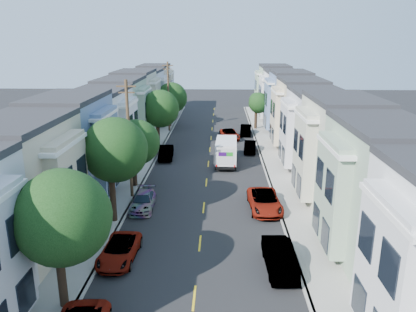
# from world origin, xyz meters

# --- Properties ---
(ground) EXTENTS (160.00, 160.00, 0.00)m
(ground) POSITION_xyz_m (0.00, 0.00, 0.00)
(ground) COLOR black
(ground) RESTS_ON ground
(road_slab) EXTENTS (12.00, 70.00, 0.02)m
(road_slab) POSITION_xyz_m (0.00, 15.00, 0.01)
(road_slab) COLOR black
(road_slab) RESTS_ON ground
(curb_left) EXTENTS (0.30, 70.00, 0.15)m
(curb_left) POSITION_xyz_m (-6.05, 15.00, 0.07)
(curb_left) COLOR gray
(curb_left) RESTS_ON ground
(curb_right) EXTENTS (0.30, 70.00, 0.15)m
(curb_right) POSITION_xyz_m (6.05, 15.00, 0.07)
(curb_right) COLOR gray
(curb_right) RESTS_ON ground
(sidewalk_left) EXTENTS (2.60, 70.00, 0.15)m
(sidewalk_left) POSITION_xyz_m (-7.35, 15.00, 0.07)
(sidewalk_left) COLOR gray
(sidewalk_left) RESTS_ON ground
(sidewalk_right) EXTENTS (2.60, 70.00, 0.15)m
(sidewalk_right) POSITION_xyz_m (7.35, 15.00, 0.07)
(sidewalk_right) COLOR gray
(sidewalk_right) RESTS_ON ground
(centerline) EXTENTS (0.12, 70.00, 0.01)m
(centerline) POSITION_xyz_m (0.00, 15.00, 0.00)
(centerline) COLOR gold
(centerline) RESTS_ON ground
(townhouse_row_left) EXTENTS (5.00, 70.00, 8.50)m
(townhouse_row_left) POSITION_xyz_m (-11.15, 15.00, 0.00)
(townhouse_row_left) COLOR silver
(townhouse_row_left) RESTS_ON ground
(townhouse_row_right) EXTENTS (5.00, 70.00, 8.50)m
(townhouse_row_right) POSITION_xyz_m (11.15, 15.00, 0.00)
(townhouse_row_right) COLOR silver
(townhouse_row_right) RESTS_ON ground
(tree_a) EXTENTS (4.70, 4.70, 7.39)m
(tree_a) POSITION_xyz_m (-6.30, -12.97, 5.02)
(tree_a) COLOR black
(tree_a) RESTS_ON ground
(tree_b) EXTENTS (4.70, 4.70, 7.99)m
(tree_b) POSITION_xyz_m (-6.30, -2.88, 5.62)
(tree_b) COLOR black
(tree_b) RESTS_ON ground
(tree_c) EXTENTS (4.12, 4.12, 6.35)m
(tree_c) POSITION_xyz_m (-6.30, 4.68, 4.27)
(tree_c) COLOR black
(tree_c) RESTS_ON ground
(tree_d) EXTENTS (4.70, 4.70, 7.26)m
(tree_d) POSITION_xyz_m (-6.30, 19.18, 4.89)
(tree_d) COLOR black
(tree_d) RESTS_ON ground
(tree_e) EXTENTS (4.70, 4.70, 6.90)m
(tree_e) POSITION_xyz_m (-6.30, 31.32, 4.53)
(tree_e) COLOR black
(tree_e) RESTS_ON ground
(tree_far_r) EXTENTS (3.10, 3.10, 5.59)m
(tree_far_r) POSITION_xyz_m (6.89, 29.87, 3.99)
(tree_far_r) COLOR black
(tree_far_r) RESTS_ON ground
(utility_pole_near) EXTENTS (1.60, 0.26, 10.00)m
(utility_pole_near) POSITION_xyz_m (-6.30, 2.00, 5.15)
(utility_pole_near) COLOR #42301E
(utility_pole_near) RESTS_ON ground
(utility_pole_far) EXTENTS (1.60, 0.26, 10.00)m
(utility_pole_far) POSITION_xyz_m (-6.30, 28.00, 5.15)
(utility_pole_far) COLOR #42301E
(utility_pole_far) RESTS_ON ground
(fedex_truck) EXTENTS (2.24, 5.82, 2.79)m
(fedex_truck) POSITION_xyz_m (1.95, 11.92, 1.56)
(fedex_truck) COLOR silver
(fedex_truck) RESTS_ON ground
(lead_sedan) EXTENTS (2.98, 5.06, 1.32)m
(lead_sedan) POSITION_xyz_m (2.54, 23.52, 0.66)
(lead_sedan) COLOR black
(lead_sedan) RESTS_ON ground
(parked_left_b) EXTENTS (2.20, 4.57, 1.26)m
(parked_left_b) POSITION_xyz_m (-4.90, -8.25, 0.63)
(parked_left_b) COLOR black
(parked_left_b) RESTS_ON ground
(parked_left_c) EXTENTS (1.98, 4.37, 1.29)m
(parked_left_c) POSITION_xyz_m (-4.90, -0.31, 0.64)
(parked_left_c) COLOR #9697A0
(parked_left_c) RESTS_ON ground
(parked_left_d) EXTENTS (1.83, 4.45, 1.45)m
(parked_left_d) POSITION_xyz_m (-4.90, 13.81, 0.73)
(parked_left_d) COLOR #590408
(parked_left_d) RESTS_ON ground
(parked_right_a) EXTENTS (1.79, 4.63, 1.52)m
(parked_right_a) POSITION_xyz_m (4.90, -9.04, 0.76)
(parked_right_a) COLOR #4E515A
(parked_right_a) RESTS_ON ground
(parked_right_b) EXTENTS (2.67, 5.38, 1.47)m
(parked_right_b) POSITION_xyz_m (4.90, -0.27, 0.73)
(parked_right_b) COLOR silver
(parked_right_b) RESTS_ON ground
(parked_right_c) EXTENTS (1.72, 4.04, 1.31)m
(parked_right_c) POSITION_xyz_m (4.90, 16.93, 0.66)
(parked_right_c) COLOR black
(parked_right_c) RESTS_ON ground
(parked_right_d) EXTENTS (1.79, 4.30, 1.40)m
(parked_right_d) POSITION_xyz_m (4.90, 26.13, 0.70)
(parked_right_d) COLOR black
(parked_right_d) RESTS_ON ground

